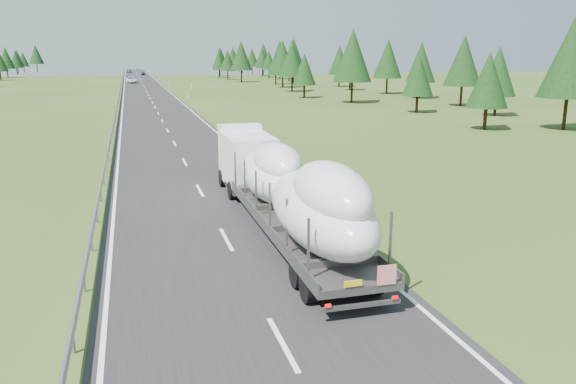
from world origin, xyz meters
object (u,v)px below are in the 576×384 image
object	(u,v)px
highway_sign	(191,88)
distant_van	(131,80)
boat_truck	(285,184)
distant_car_blue	(129,71)
distant_car_dark	(143,73)

from	to	relation	value
highway_sign	distant_van	world-z (taller)	highway_sign
boat_truck	distant_van	world-z (taller)	boat_truck
boat_truck	distant_car_blue	xyz separation A→B (m)	(-5.50, 237.05, -1.42)
distant_car_dark	distant_car_blue	world-z (taller)	distant_car_blue
distant_van	distant_car_blue	distance (m)	97.23
highway_sign	boat_truck	distance (m)	80.05
distant_van	distant_car_dark	distance (m)	65.61
distant_van	distant_car_dark	size ratio (longest dim) A/B	1.61
boat_truck	distant_car_blue	size ratio (longest dim) A/B	4.05
highway_sign	boat_truck	bearing A→B (deg)	-93.32
boat_truck	distant_car_dark	distance (m)	205.26
boat_truck	distant_car_dark	world-z (taller)	boat_truck
boat_truck	distant_van	bearing A→B (deg)	92.17
distant_van	highway_sign	bearing A→B (deg)	-81.35
highway_sign	distant_car_dark	world-z (taller)	highway_sign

